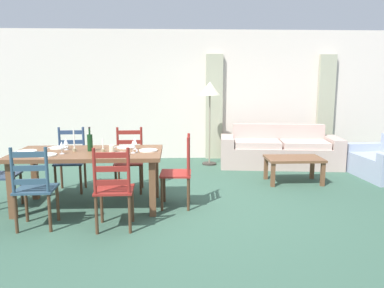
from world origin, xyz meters
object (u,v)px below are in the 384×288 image
dining_chair_far_left (71,160)px  wine_bottle (90,142)px  wine_glass_near_right (133,145)px  dining_chair_near_right (114,189)px  couch (279,151)px  standing_lamp (210,94)px  wine_glass_near_left (62,145)px  coffee_cup_primary (112,149)px  coffee_table (294,161)px  dining_chair_far_right (129,160)px  dining_chair_near_left (35,188)px  dining_chair_head_east (180,171)px  dining_table (89,158)px  wine_glass_far_left (66,142)px  wine_glass_far_right (135,141)px

dining_chair_far_left → wine_bottle: (0.47, -0.74, 0.39)m
wine_glass_near_right → dining_chair_near_right: bearing=-102.9°
couch → standing_lamp: bearing=172.2°
wine_bottle → couch: 3.91m
wine_glass_near_left → coffee_cup_primary: size_ratio=1.79×
dining_chair_far_left → coffee_table: size_ratio=1.07×
dining_chair_far_right → dining_chair_near_left: bearing=-121.2°
dining_chair_near_left → coffee_cup_primary: 1.05m
coffee_table → dining_chair_head_east: bearing=-150.0°
dining_table → couch: size_ratio=0.81×
wine_glass_far_left → coffee_table: wine_glass_far_left is taller
wine_glass_far_left → wine_glass_near_left: bearing=-84.8°
couch → coffee_cup_primary: bearing=-140.7°
coffee_cup_primary → couch: 3.72m
dining_chair_head_east → wine_bottle: bearing=177.0°
dining_chair_near_left → wine_glass_near_right: 1.25m
dining_chair_far_right → wine_glass_near_left: (-0.73, -0.88, 0.38)m
dining_chair_far_right → wine_glass_far_right: size_ratio=5.96×
dining_chair_near_left → wine_glass_near_right: dining_chair_near_left is taller
wine_glass_near_left → dining_chair_far_right: bearing=50.6°
wine_glass_near_right → wine_glass_far_right: (-0.00, 0.26, 0.00)m
couch → dining_chair_far_right: bearing=-150.6°
wine_glass_far_left → couch: size_ratio=0.07×
dining_chair_near_right → wine_bottle: wine_bottle is taller
wine_glass_far_right → couch: size_ratio=0.07×
dining_chair_near_left → dining_chair_far_right: 1.70m
standing_lamp → dining_chair_head_east: bearing=-104.1°
dining_chair_near_right → dining_chair_far_right: 1.52m
wine_bottle → couch: (3.15, 2.24, -0.58)m
coffee_table → dining_table: bearing=-161.0°
dining_table → standing_lamp: size_ratio=1.16×
wine_glass_near_right → wine_glass_far_right: same height
wine_glass_near_right → couch: 3.57m
dining_table → coffee_cup_primary: 0.35m
dining_chair_far_left → couch: (3.62, 1.50, -0.19)m
couch → coffee_table: (-0.10, -1.22, 0.06)m
dining_chair_head_east → dining_table: bearing=178.8°
wine_glass_near_right → dining_chair_head_east: bearing=10.6°
wine_glass_far_left → coffee_cup_primary: wine_glass_far_left is taller
dining_chair_far_left → coffee_table: (3.52, 0.28, -0.12)m
wine_glass_near_left → wine_glass_near_right: bearing=0.8°
wine_glass_far_right → couch: wine_glass_far_right is taller
dining_table → wine_glass_far_left: wine_glass_far_left is taller
dining_table → dining_chair_near_right: bearing=-60.4°
dining_table → dining_chair_head_east: dining_chair_head_east is taller
dining_table → dining_chair_head_east: (1.19, -0.02, -0.19)m
dining_chair_far_left → coffee_cup_primary: bearing=-47.5°
dining_chair_near_left → wine_bottle: bearing=58.3°
wine_glass_near_left → standing_lamp: standing_lamp is taller
dining_chair_far_left → standing_lamp: size_ratio=0.59×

